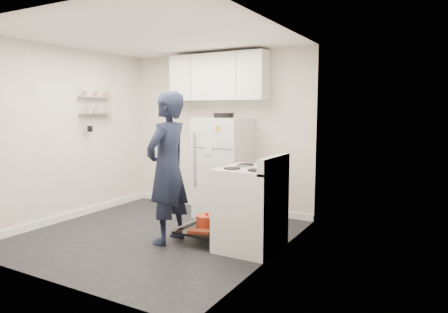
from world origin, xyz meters
The scene contains 7 objects.
room centered at (-0.03, 0.03, 1.21)m, with size 3.21×3.21×2.51m.
electric_range centered at (1.26, 0.15, 0.47)m, with size 0.66×0.76×1.10m.
open_oven_door centered at (0.67, 0.16, 0.18)m, with size 0.55×0.71×0.22m.
refrigerator centered at (0.30, 1.25, 0.75)m, with size 0.72×0.74×1.56m.
upper_cabinets centered at (0.10, 1.43, 2.10)m, with size 1.60×0.33×0.70m, color silver.
wall_shelf_rack centered at (-1.52, 0.49, 1.68)m, with size 0.14×0.60×0.61m.
person centered at (0.30, -0.13, 0.91)m, with size 0.67×0.44×1.83m, color #151C30.
Camera 1 is at (3.21, -3.94, 1.62)m, focal length 32.00 mm.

